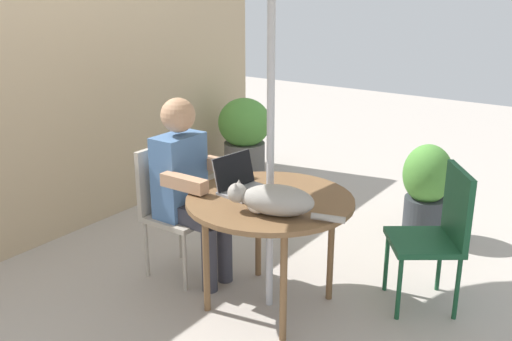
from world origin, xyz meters
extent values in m
plane|color=#ADA399|center=(0.00, 0.00, 0.00)|extent=(14.00, 14.00, 0.00)
cube|color=tan|center=(0.00, 1.92, 0.98)|extent=(4.71, 0.08, 1.96)
cylinder|color=brown|center=(0.00, 0.00, 0.69)|extent=(0.99, 0.99, 0.03)
cylinder|color=brown|center=(0.27, 0.27, 0.34)|extent=(0.04, 0.04, 0.67)
cylinder|color=brown|center=(-0.27, 0.27, 0.34)|extent=(0.04, 0.04, 0.67)
cylinder|color=brown|center=(-0.27, -0.27, 0.34)|extent=(0.04, 0.04, 0.67)
cylinder|color=brown|center=(0.27, -0.27, 0.34)|extent=(0.04, 0.04, 0.67)
cylinder|color=#B7B7BC|center=(0.00, 0.00, 1.15)|extent=(0.04, 0.04, 2.30)
cube|color=#B2A899|center=(0.00, 0.71, 0.42)|extent=(0.40, 0.40, 0.04)
cube|color=#B2A899|center=(0.00, 0.89, 0.66)|extent=(0.40, 0.04, 0.44)
cylinder|color=#B2A899|center=(0.17, 0.88, 0.20)|extent=(0.03, 0.03, 0.40)
cylinder|color=#B2A899|center=(-0.17, 0.88, 0.20)|extent=(0.03, 0.03, 0.40)
cylinder|color=#B2A899|center=(-0.17, 0.54, 0.20)|extent=(0.03, 0.03, 0.40)
cylinder|color=#B2A899|center=(0.17, 0.54, 0.20)|extent=(0.03, 0.03, 0.40)
cube|color=#194C2D|center=(0.53, -0.75, 0.42)|extent=(0.56, 0.56, 0.04)
cube|color=#194C2D|center=(0.64, -0.90, 0.66)|extent=(0.35, 0.26, 0.44)
cylinder|color=#194C2D|center=(0.49, -0.99, 0.20)|extent=(0.03, 0.03, 0.40)
cylinder|color=#194C2D|center=(0.77, -0.79, 0.20)|extent=(0.03, 0.03, 0.40)
cylinder|color=#194C2D|center=(0.57, -0.52, 0.20)|extent=(0.03, 0.03, 0.40)
cylinder|color=#194C2D|center=(0.30, -0.71, 0.20)|extent=(0.03, 0.03, 0.40)
cube|color=#4C72A5|center=(0.00, 0.71, 0.71)|extent=(0.34, 0.20, 0.54)
sphere|color=tan|center=(0.00, 0.70, 1.11)|extent=(0.22, 0.22, 0.22)
cube|color=#383842|center=(-0.08, 0.56, 0.49)|extent=(0.12, 0.30, 0.12)
cylinder|color=#383842|center=(-0.08, 0.41, 0.22)|extent=(0.10, 0.10, 0.44)
cube|color=#383842|center=(0.08, 0.56, 0.49)|extent=(0.12, 0.30, 0.12)
cylinder|color=#383842|center=(0.08, 0.41, 0.22)|extent=(0.10, 0.10, 0.44)
cube|color=tan|center=(-0.20, 0.49, 0.76)|extent=(0.08, 0.32, 0.08)
cube|color=tan|center=(0.20, 0.49, 0.76)|extent=(0.08, 0.32, 0.08)
cube|color=gray|center=(-0.01, 0.16, 0.71)|extent=(0.33, 0.26, 0.02)
cube|color=black|center=(0.01, 0.27, 0.82)|extent=(0.31, 0.10, 0.20)
cube|color=gray|center=(0.01, 0.28, 0.82)|extent=(0.30, 0.10, 0.20)
ellipsoid|color=gray|center=(-0.19, -0.17, 0.79)|extent=(0.31, 0.44, 0.17)
sphere|color=gray|center=(-0.26, 0.04, 0.81)|extent=(0.11, 0.11, 0.11)
ellipsoid|color=white|center=(-0.23, -0.07, 0.75)|extent=(0.15, 0.15, 0.09)
cylinder|color=gray|center=(-0.13, -0.45, 0.73)|extent=(0.09, 0.18, 0.04)
cone|color=gray|center=(-0.24, 0.05, 0.86)|extent=(0.04, 0.04, 0.03)
cone|color=gray|center=(-0.29, 0.03, 0.86)|extent=(0.04, 0.04, 0.03)
cylinder|color=#595654|center=(1.78, 1.48, 0.20)|extent=(0.40, 0.40, 0.39)
ellipsoid|color=#4C8C38|center=(1.78, 1.48, 0.60)|extent=(0.51, 0.51, 0.47)
cylinder|color=#33383D|center=(1.53, -0.42, 0.16)|extent=(0.31, 0.31, 0.32)
ellipsoid|color=#4C8C38|center=(1.53, -0.42, 0.51)|extent=(0.37, 0.37, 0.46)
camera|label=1|loc=(-2.66, -1.76, 1.93)|focal=41.10mm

